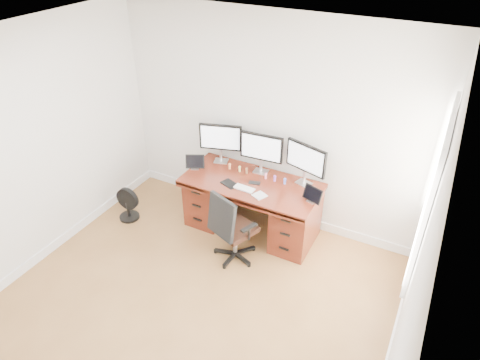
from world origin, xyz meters
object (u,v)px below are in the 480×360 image
at_px(desk, 252,204).
at_px(monitor_center, 261,149).
at_px(office_chair, 232,238).
at_px(keyboard, 244,188).
at_px(floor_fan, 127,204).

height_order(desk, monitor_center, monitor_center).
xyz_separation_m(office_chair, keyboard, (-0.05, 0.40, 0.45)).
xyz_separation_m(desk, keyboard, (-0.01, -0.21, 0.36)).
relative_size(desk, floor_fan, 3.67).
bearing_deg(monitor_center, desk, -94.10).
distance_m(floor_fan, monitor_center, 1.98).
bearing_deg(monitor_center, office_chair, -91.32).
bearing_deg(office_chair, floor_fan, -160.42).
xyz_separation_m(floor_fan, keyboard, (1.58, 0.36, 0.53)).
distance_m(desk, floor_fan, 1.69).
height_order(floor_fan, keyboard, keyboard).
height_order(floor_fan, monitor_center, monitor_center).
distance_m(desk, monitor_center, 0.72).
relative_size(office_chair, monitor_center, 1.70).
height_order(office_chair, keyboard, office_chair).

